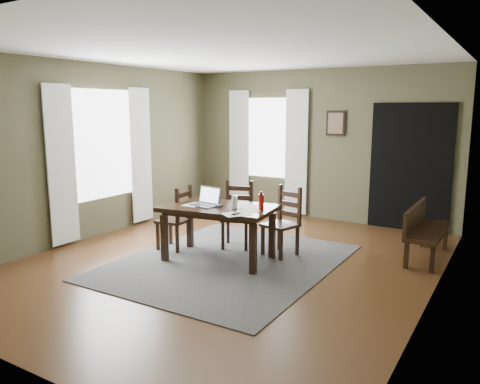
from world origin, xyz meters
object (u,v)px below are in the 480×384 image
Objects in this scene: chair_end at (176,219)px; chair_back_right at (283,222)px; dining_table at (219,213)px; bench at (424,227)px; chair_back_left at (238,215)px; laptop at (207,201)px; water_bottle at (261,202)px.

chair_back_right is (1.41, 0.56, 0.01)m from chair_end.
dining_table is 2.77m from bench.
laptop is at bearing -114.41° from chair_back_left.
dining_table is 1.64× the size of chair_back_left.
chair_back_left is 0.74m from chair_back_right.
chair_back_left is (-0.10, 0.65, -0.18)m from dining_table.
bench is at bearing 108.82° from chair_end.
bench is 5.44× the size of water_bottle.
dining_table reaches higher than bench.
bench is (1.68, 0.86, -0.03)m from chair_back_right.
laptop is (0.62, -0.12, 0.35)m from chair_end.
chair_end is 0.97× the size of chair_back_right.
water_bottle is at bearing 129.81° from bench.
chair_back_left reaches higher than chair_back_right.
bench is (3.10, 1.43, -0.02)m from chair_end.
chair_back_right is 2.51× the size of laptop.
water_bottle is (1.38, -0.00, 0.40)m from chair_end.
chair_end is 2.44× the size of laptop.
bench is (2.32, 1.50, -0.22)m from dining_table.
laptop reaches higher than bench.
chair_back_right reaches higher than dining_table.
laptop is at bearing -123.49° from chair_back_right.
laptop is at bearing -171.27° from water_bottle.
bench is at bearing 42.87° from chair_back_right.
laptop reaches higher than dining_table.
chair_back_left is 0.77m from laptop.
chair_back_left is at bearing 124.47° from chair_end.
chair_back_right reaches higher than bench.
laptop is at bearing -172.28° from dining_table.
chair_end is at bearing 179.82° from water_bottle.
chair_back_right is (0.63, 0.64, -0.18)m from dining_table.
laptop is (-2.48, -1.55, 0.37)m from bench.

